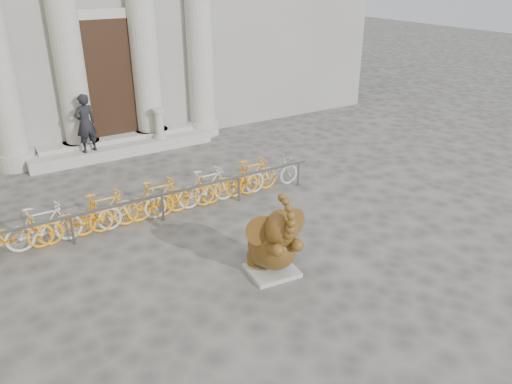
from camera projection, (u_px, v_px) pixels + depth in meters
ground at (282, 297)px, 9.42m from camera, size 80.00×80.00×0.00m
entrance_steps at (122, 147)px, 16.61m from camera, size 6.00×1.20×0.36m
elephant_statue at (273, 244)px, 9.87m from camera, size 1.27×1.46×1.91m
bike_rack at (158, 199)px, 12.22m from camera, size 8.55×0.53×1.00m
pedestrian at (85, 123)px, 15.33m from camera, size 0.76×0.59×1.83m
balustrade_post at (159, 125)px, 16.70m from camera, size 0.42×0.42×1.02m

